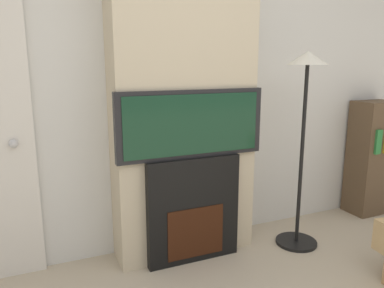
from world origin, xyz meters
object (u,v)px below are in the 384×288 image
(television, at_px, (192,124))
(floor_lamp, at_px, (305,109))
(bookshelf, at_px, (371,158))
(fireplace, at_px, (192,209))

(television, height_order, floor_lamp, floor_lamp)
(bookshelf, bearing_deg, fireplace, -175.68)
(floor_lamp, distance_m, bookshelf, 1.27)
(floor_lamp, bearing_deg, bookshelf, 14.32)
(fireplace, xyz_separation_m, television, (0.00, -0.00, 0.65))
(television, distance_m, floor_lamp, 0.90)
(television, relative_size, bookshelf, 1.00)
(television, bearing_deg, bookshelf, 4.38)
(television, bearing_deg, fireplace, 90.00)
(television, height_order, bookshelf, television)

